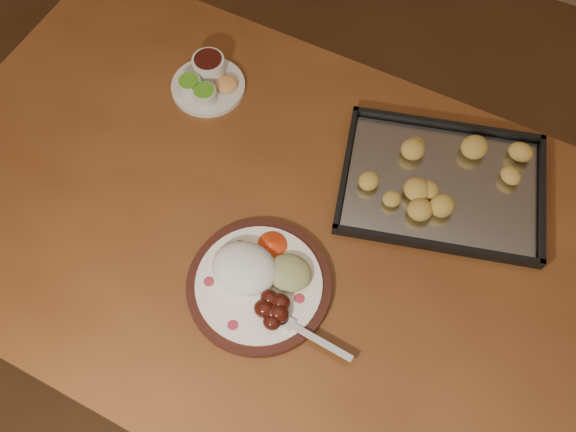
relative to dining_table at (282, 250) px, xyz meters
The scene contains 4 objects.
dining_table is the anchor object (origin of this frame).
dinner_plate 0.17m from the dining_table, 83.77° to the right, with size 0.34×0.27×0.06m.
condiment_saucer 0.40m from the dining_table, 140.39° to the left, with size 0.16×0.16×0.05m.
baking_tray 0.35m from the dining_table, 41.94° to the left, with size 0.46×0.38×0.04m.
Camera 1 is at (0.04, -0.24, 1.86)m, focal length 40.00 mm.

